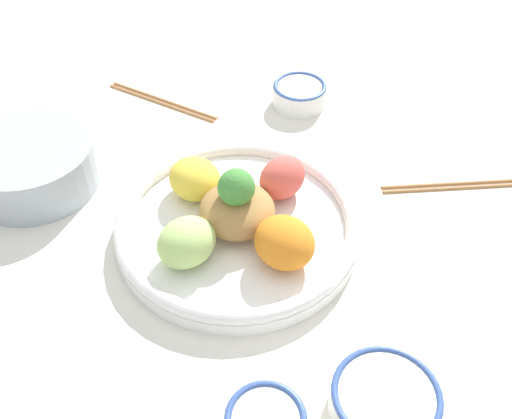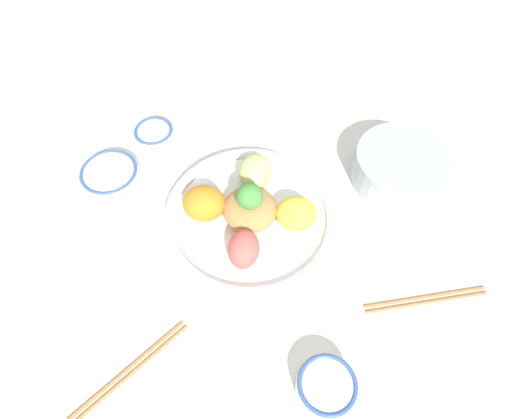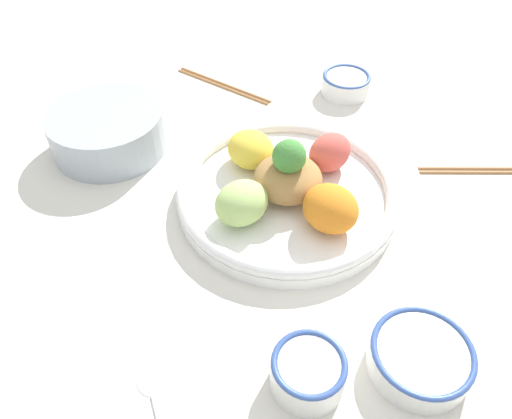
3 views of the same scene
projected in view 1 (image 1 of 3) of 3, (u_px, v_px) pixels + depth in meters
The scene contains 7 objects.
ground_plane at pixel (262, 239), 0.82m from camera, with size 2.40×2.40×0.00m, color silver.
salad_platter at pixel (237, 221), 0.81m from camera, with size 0.33×0.33×0.11m.
rice_bowl_blue at pixel (299, 93), 1.04m from camera, with size 0.09×0.09×0.04m.
sauce_bowl_dark at pixel (385, 401), 0.63m from camera, with size 0.12×0.12×0.04m.
side_serving_bowl at pixel (31, 162), 0.88m from camera, with size 0.19×0.19×0.07m.
chopsticks_pair_near at pixel (162, 101), 1.05m from camera, with size 0.20×0.13×0.01m.
chopsticks_pair_far at pixel (455, 185), 0.89m from camera, with size 0.22×0.03×0.01m.
Camera 1 is at (-0.01, -0.55, 0.61)m, focal length 42.00 mm.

